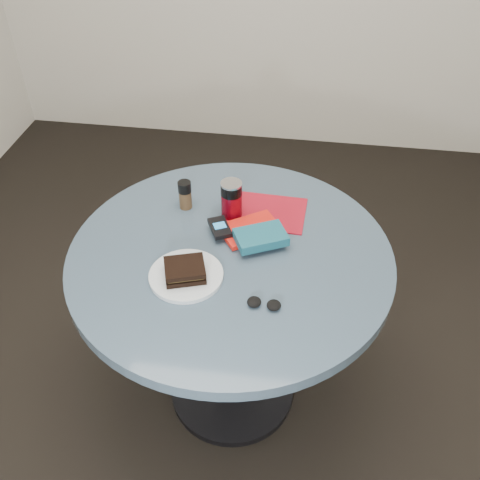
# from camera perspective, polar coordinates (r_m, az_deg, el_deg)

# --- Properties ---
(ground) EXTENTS (4.00, 4.00, 0.00)m
(ground) POSITION_cam_1_polar(r_m,az_deg,el_deg) (2.22, -0.80, -15.76)
(ground) COLOR black
(ground) RESTS_ON ground
(table) EXTENTS (1.00, 1.00, 0.75)m
(table) POSITION_cam_1_polar(r_m,az_deg,el_deg) (1.76, -0.97, -5.18)
(table) COLOR black
(table) RESTS_ON ground
(plate) EXTENTS (0.26, 0.26, 0.01)m
(plate) POSITION_cam_1_polar(r_m,az_deg,el_deg) (1.56, -5.76, -3.79)
(plate) COLOR silver
(plate) RESTS_ON table
(sandwich) EXTENTS (0.14, 0.13, 0.04)m
(sandwich) POSITION_cam_1_polar(r_m,az_deg,el_deg) (1.54, -5.90, -3.24)
(sandwich) COLOR black
(sandwich) RESTS_ON plate
(soda_can) EXTENTS (0.09, 0.09, 0.13)m
(soda_can) POSITION_cam_1_polar(r_m,az_deg,el_deg) (1.74, -0.91, 4.34)
(soda_can) COLOR #600410
(soda_can) RESTS_ON table
(pepper_grinder) EXTENTS (0.05, 0.05, 0.10)m
(pepper_grinder) POSITION_cam_1_polar(r_m,az_deg,el_deg) (1.79, -5.88, 4.84)
(pepper_grinder) COLOR #412F1C
(pepper_grinder) RESTS_ON table
(magazine) EXTENTS (0.27, 0.21, 0.00)m
(magazine) POSITION_cam_1_polar(r_m,az_deg,el_deg) (1.79, 2.80, 3.01)
(magazine) COLOR maroon
(magazine) RESTS_ON table
(red_book) EXTENTS (0.22, 0.21, 0.02)m
(red_book) POSITION_cam_1_polar(r_m,az_deg,el_deg) (1.70, 1.11, 1.13)
(red_book) COLOR red
(red_book) RESTS_ON magazine
(novel) EXTENTS (0.18, 0.16, 0.03)m
(novel) POSITION_cam_1_polar(r_m,az_deg,el_deg) (1.64, 2.22, 0.31)
(novel) COLOR #134A5C
(novel) RESTS_ON red_book
(mp3_player) EXTENTS (0.09, 0.11, 0.02)m
(mp3_player) POSITION_cam_1_polar(r_m,az_deg,el_deg) (1.69, -2.17, 1.33)
(mp3_player) COLOR black
(mp3_player) RESTS_ON red_book
(headphones) EXTENTS (0.10, 0.05, 0.02)m
(headphones) POSITION_cam_1_polar(r_m,az_deg,el_deg) (1.47, 2.57, -6.79)
(headphones) COLOR black
(headphones) RESTS_ON table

